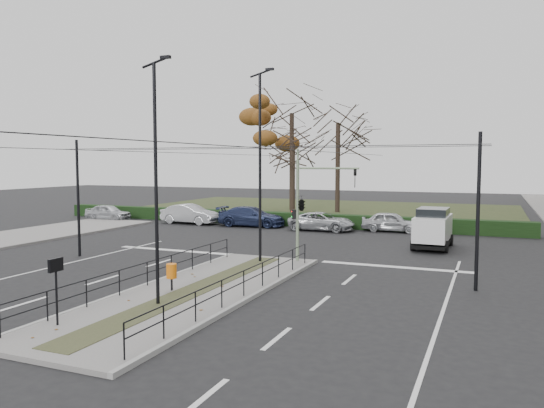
{
  "coord_description": "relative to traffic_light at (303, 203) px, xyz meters",
  "views": [
    {
      "loc": [
        10.07,
        -19.24,
        4.86
      ],
      "look_at": [
        -1.26,
        7.93,
        2.54
      ],
      "focal_mm": 35.0,
      "sensor_mm": 36.0,
      "label": 1
    }
  ],
  "objects": [
    {
      "name": "ground",
      "position": [
        -1.78,
        -4.5,
        -2.94
      ],
      "size": [
        140.0,
        140.0,
        0.0
      ],
      "primitive_type": "plane",
      "color": "black",
      "rests_on": "ground"
    },
    {
      "name": "median_island",
      "position": [
        -1.78,
        -7.0,
        -2.87
      ],
      "size": [
        4.4,
        15.0,
        0.14
      ],
      "primitive_type": "cube",
      "color": "slate",
      "rests_on": "ground"
    },
    {
      "name": "park",
      "position": [
        -7.78,
        27.5,
        -2.89
      ],
      "size": [
        38.0,
        26.0,
        0.1
      ],
      "primitive_type": "cube",
      "color": "#263118",
      "rests_on": "ground"
    },
    {
      "name": "hedge",
      "position": [
        -7.78,
        14.1,
        -2.44
      ],
      "size": [
        38.0,
        1.0,
        1.0
      ],
      "primitive_type": "cube",
      "color": "black",
      "rests_on": "ground"
    },
    {
      "name": "median_railing",
      "position": [
        -1.78,
        -7.1,
        -1.96
      ],
      "size": [
        4.14,
        13.24,
        0.92
      ],
      "color": "black",
      "rests_on": "median_island"
    },
    {
      "name": "catenary",
      "position": [
        -1.78,
        -2.88,
        0.48
      ],
      "size": [
        20.0,
        34.0,
        6.0
      ],
      "color": "black",
      "rests_on": "ground"
    },
    {
      "name": "traffic_light",
      "position": [
        0.0,
        0.0,
        0.0
      ],
      "size": [
        3.27,
        1.87,
        4.81
      ],
      "color": "gray",
      "rests_on": "median_island"
    },
    {
      "name": "litter_bin",
      "position": [
        -2.54,
        -7.4,
        -2.09
      ],
      "size": [
        0.39,
        0.39,
        0.99
      ],
      "color": "black",
      "rests_on": "median_island"
    },
    {
      "name": "info_panel",
      "position": [
        -3.29,
        -12.22,
        -1.26
      ],
      "size": [
        0.11,
        0.51,
        1.96
      ],
      "color": "black",
      "rests_on": "median_island"
    },
    {
      "name": "streetlamp_median_near",
      "position": [
        -1.89,
        -9.17,
        1.33
      ],
      "size": [
        0.68,
        0.14,
        8.11
      ],
      "color": "black",
      "rests_on": "median_island"
    },
    {
      "name": "streetlamp_median_far",
      "position": [
        -1.83,
        -0.89,
        1.8
      ],
      "size": [
        0.76,
        0.15,
        9.05
      ],
      "color": "black",
      "rests_on": "median_island"
    },
    {
      "name": "parked_car_first",
      "position": [
        -21.37,
        11.72,
        -2.27
      ],
      "size": [
        3.99,
        1.76,
        1.34
      ],
      "primitive_type": "imported",
      "rotation": [
        0.0,
        0.0,
        1.62
      ],
      "color": "#B5B7BD",
      "rests_on": "ground"
    },
    {
      "name": "parked_car_second",
      "position": [
        -13.74,
        12.22,
        -2.17
      ],
      "size": [
        4.72,
        1.8,
        1.54
      ],
      "primitive_type": "imported",
      "rotation": [
        0.0,
        0.0,
        1.53
      ],
      "color": "#B5B7BD",
      "rests_on": "ground"
    },
    {
      "name": "parked_car_third",
      "position": [
        -8.53,
        12.54,
        -2.19
      ],
      "size": [
        5.29,
        2.45,
        1.5
      ],
      "primitive_type": "imported",
      "rotation": [
        0.0,
        0.0,
        1.64
      ],
      "color": "#212A4D",
      "rests_on": "ground"
    },
    {
      "name": "parked_car_fourth",
      "position": [
        -2.86,
        12.22,
        -2.29
      ],
      "size": [
        4.72,
        2.2,
        1.31
      ],
      "primitive_type": "imported",
      "rotation": [
        0.0,
        0.0,
        1.56
      ],
      "color": "#B5B7BD",
      "rests_on": "ground"
    },
    {
      "name": "white_van",
      "position": [
        5.25,
        7.21,
        -1.75
      ],
      "size": [
        2.03,
        4.23,
        2.28
      ],
      "color": "silver",
      "rests_on": "ground"
    },
    {
      "name": "rust_tree",
      "position": [
        -10.31,
        25.99,
        6.75
      ],
      "size": [
        8.48,
        8.48,
        12.63
      ],
      "color": "black",
      "rests_on": "park"
    },
    {
      "name": "bare_tree_center",
      "position": [
        -5.39,
        25.39,
        4.96
      ],
      "size": [
        7.1,
        7.1,
        11.18
      ],
      "color": "black",
      "rests_on": "park"
    },
    {
      "name": "bare_tree_near",
      "position": [
        -8.49,
        21.4,
        3.07
      ],
      "size": [
        5.11,
        5.11,
        8.5
      ],
      "color": "black",
      "rests_on": "park"
    },
    {
      "name": "parked_car_fifth",
      "position": [
        1.84,
        13.5,
        -2.24
      ],
      "size": [
        4.1,
        1.65,
        1.4
      ],
      "primitive_type": "imported",
      "rotation": [
        0.0,
        0.0,
        1.57
      ],
      "color": "#B5B7BD",
      "rests_on": "ground"
    }
  ]
}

